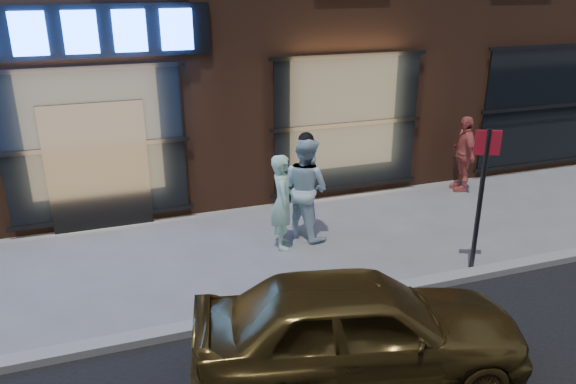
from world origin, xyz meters
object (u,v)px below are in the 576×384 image
at_px(passerby, 464,154).
at_px(man_cap, 306,188).
at_px(man_bowtie, 283,202).
at_px(gold_sedan, 359,327).
at_px(sign_post, 482,189).

bearing_deg(passerby, man_cap, -61.97).
xyz_separation_m(man_bowtie, gold_sedan, (-0.24, -3.54, -0.18)).
height_order(passerby, gold_sedan, passerby).
relative_size(passerby, gold_sedan, 0.43).
xyz_separation_m(man_bowtie, sign_post, (2.57, -1.90, 0.60)).
distance_m(man_cap, gold_sedan, 3.89).
bearing_deg(man_cap, man_bowtie, 88.51).
height_order(man_bowtie, sign_post, sign_post).
height_order(gold_sedan, sign_post, sign_post).
bearing_deg(gold_sedan, sign_post, -47.59).
xyz_separation_m(man_bowtie, passerby, (4.66, 1.39, -0.01)).
xyz_separation_m(man_cap, gold_sedan, (-0.77, -3.80, -0.28)).
distance_m(passerby, sign_post, 3.95).
bearing_deg(passerby, gold_sedan, -32.09).
xyz_separation_m(passerby, sign_post, (-2.09, -3.29, 0.61)).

